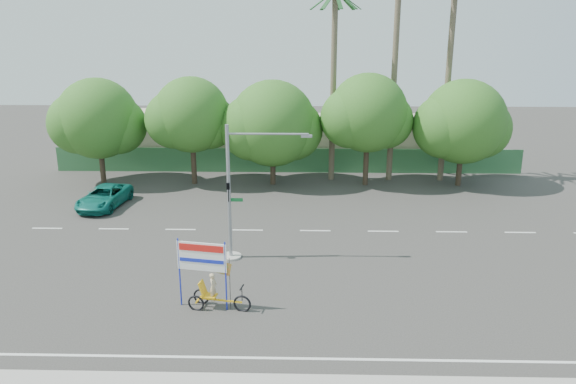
{
  "coord_description": "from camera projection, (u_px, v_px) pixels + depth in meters",
  "views": [
    {
      "loc": [
        1.17,
        -23.04,
        11.75
      ],
      "look_at": [
        0.48,
        4.28,
        3.5
      ],
      "focal_mm": 35.0,
      "sensor_mm": 36.0,
      "label": 1
    }
  ],
  "objects": [
    {
      "name": "fence",
      "position": [
        287.0,
        160.0,
        45.76
      ],
      "size": [
        38.0,
        0.08,
        2.0
      ],
      "primitive_type": "cube",
      "color": "#336B3D",
      "rests_on": "ground"
    },
    {
      "name": "palm_short",
      "position": [
        334.0,
        64.0,
        41.49
      ],
      "size": [
        3.73,
        3.79,
        14.45
      ],
      "color": "#70604C",
      "rests_on": "ground"
    },
    {
      "name": "building_right",
      "position": [
        379.0,
        140.0,
        49.65
      ],
      "size": [
        14.0,
        8.0,
        3.6
      ],
      "primitive_type": "cube",
      "color": "beige",
      "rests_on": "ground"
    },
    {
      "name": "palm_mid",
      "position": [
        450.0,
        56.0,
        41.14
      ],
      "size": [
        3.73,
        3.79,
        15.45
      ],
      "color": "#70604C",
      "rests_on": "ground"
    },
    {
      "name": "tree_far_left",
      "position": [
        97.0,
        121.0,
        41.66
      ],
      "size": [
        7.14,
        6.0,
        7.96
      ],
      "color": "#473828",
      "rests_on": "ground"
    },
    {
      "name": "trike_billboard",
      "position": [
        210.0,
        281.0,
        23.77
      ],
      "size": [
        3.16,
        1.04,
        3.14
      ],
      "rotation": [
        0.0,
        0.0,
        -0.18
      ],
      "color": "black",
      "rests_on": "ground"
    },
    {
      "name": "ground",
      "position": [
        275.0,
        293.0,
        25.47
      ],
      "size": [
        120.0,
        120.0,
        0.0
      ],
      "primitive_type": "plane",
      "color": "#33302D",
      "rests_on": "ground"
    },
    {
      "name": "traffic_signal",
      "position": [
        235.0,
        204.0,
        28.5
      ],
      "size": [
        4.72,
        1.1,
        7.0
      ],
      "color": "gray",
      "rests_on": "ground"
    },
    {
      "name": "tree_far_right",
      "position": [
        463.0,
        124.0,
        41.05
      ],
      "size": [
        7.38,
        6.2,
        7.94
      ],
      "color": "#473828",
      "rests_on": "ground"
    },
    {
      "name": "tree_right",
      "position": [
        367.0,
        116.0,
        41.05
      ],
      "size": [
        6.9,
        5.8,
        8.36
      ],
      "color": "#473828",
      "rests_on": "ground"
    },
    {
      "name": "pickup_truck",
      "position": [
        104.0,
        197.0,
        37.2
      ],
      "size": [
        2.85,
        5.21,
        1.38
      ],
      "primitive_type": "imported",
      "rotation": [
        0.0,
        0.0,
        -0.11
      ],
      "color": "#0F6E61",
      "rests_on": "ground"
    },
    {
      "name": "palm_tall",
      "position": [
        396.0,
        41.0,
        40.92
      ],
      "size": [
        3.73,
        3.79,
        17.45
      ],
      "color": "#70604C",
      "rests_on": "ground"
    },
    {
      "name": "building_left",
      "position": [
        177.0,
        137.0,
        50.02
      ],
      "size": [
        12.0,
        8.0,
        4.0
      ],
      "primitive_type": "cube",
      "color": "beige",
      "rests_on": "ground"
    },
    {
      "name": "tree_left",
      "position": [
        191.0,
        118.0,
        41.41
      ],
      "size": [
        6.66,
        5.6,
        8.07
      ],
      "color": "#473828",
      "rests_on": "ground"
    },
    {
      "name": "tree_center",
      "position": [
        272.0,
        126.0,
        41.44
      ],
      "size": [
        7.62,
        6.4,
        7.85
      ],
      "color": "#473828",
      "rests_on": "ground"
    }
  ]
}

